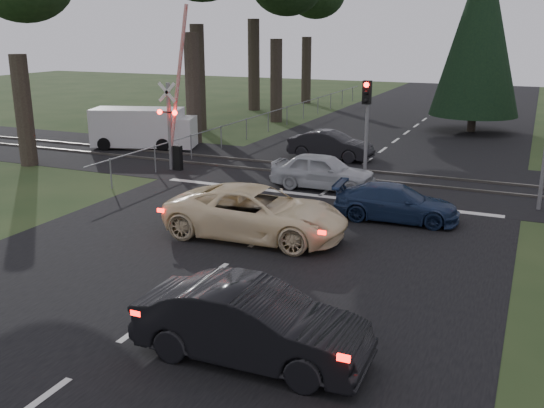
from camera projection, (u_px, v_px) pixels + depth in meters
The scene contains 16 objects.
ground at pixel (212, 275), 15.34m from camera, with size 120.00×120.00×0.00m, color #273C1B.
road at pixel (334, 185), 24.14m from camera, with size 14.00×100.00×0.01m, color black.
rail_corridor at pixel (349, 175), 25.90m from camera, with size 120.00×8.00×0.01m, color black.
stop_line at pixel (319, 196), 22.55m from camera, with size 13.00×0.35×0.00m, color silver.
rail_near at pixel (343, 178), 25.18m from camera, with size 120.00×0.12×0.10m, color #59544C.
rail_far at pixel (354, 170), 26.59m from camera, with size 120.00×0.12×0.10m, color #59544C.
crossing_signal at pixel (174, 124), 26.19m from camera, with size 1.62×0.38×6.96m.
traffic_signal_center at pixel (366, 114), 23.57m from camera, with size 0.32×0.48×4.10m.
conifer_tree at pixel (480, 29), 35.21m from camera, with size 5.20×5.20×11.00m.
fence_left at pixel (278, 128), 38.15m from camera, with size 0.10×36.00×1.20m, color slate, non-canonical shape.
cream_coupe at pixel (257, 213), 17.95m from camera, with size 2.50×5.43×1.51m, color #F9E1B2.
dark_hatchback at pixel (252, 324), 11.21m from camera, with size 1.55×4.43×1.46m, color black.
silver_car at pixel (323, 171), 23.45m from camera, with size 1.63×4.06×1.38m, color #B0B5B9.
blue_sedan at pixel (396, 203), 19.59m from camera, with size 1.63×4.01×1.16m, color #18294A.
dark_car_far at pixel (331, 145), 28.86m from camera, with size 1.40×4.01×1.32m, color black.
white_van at pixel (146, 128), 31.48m from camera, with size 5.58×3.44×2.06m.
Camera 1 is at (7.11, -12.43, 5.98)m, focal length 40.00 mm.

